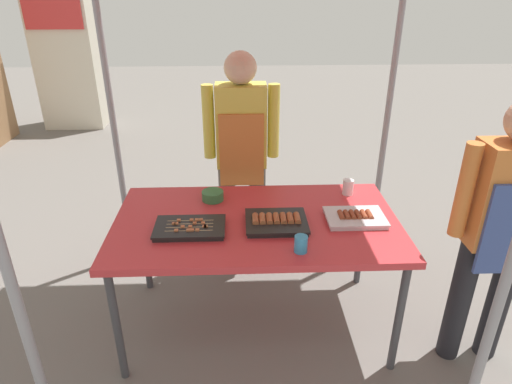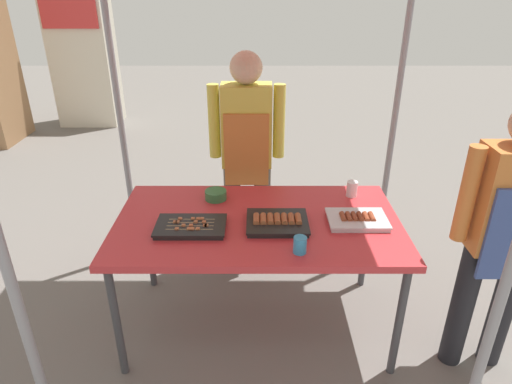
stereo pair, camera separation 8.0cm
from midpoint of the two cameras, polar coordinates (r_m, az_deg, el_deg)
ground_plane at (r=2.94m, az=-0.77°, el=-16.40°), size 18.00×18.00×0.00m
stall_table at (r=2.53m, az=-0.86°, el=-4.64°), size 1.60×0.90×0.75m
tray_grilled_sausages at (r=2.54m, az=11.75°, el=-3.24°), size 0.33×0.24×0.05m
tray_meat_skewers at (r=2.42m, az=-9.44°, el=-4.58°), size 0.38×0.24×0.04m
tray_pork_links at (r=2.44m, az=1.69°, el=-3.84°), size 0.34×0.28×0.05m
condiment_bowl at (r=2.72m, az=-6.43°, el=-0.47°), size 0.13×0.13×0.06m
drink_cup_near_edge at (r=2.21m, az=4.77°, el=-6.70°), size 0.07×0.07×0.09m
drink_cup_by_wok at (r=2.82m, az=10.97°, el=0.60°), size 0.07×0.07×0.10m
vendor_woman at (r=3.09m, az=-2.62°, el=5.88°), size 0.52×0.23×1.56m
customer_nearby at (r=2.51m, az=28.24°, el=-3.38°), size 0.52×0.22×1.50m
neighbor_stall_right at (r=6.97m, az=-23.32°, el=15.66°), size 0.82×0.57×1.93m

